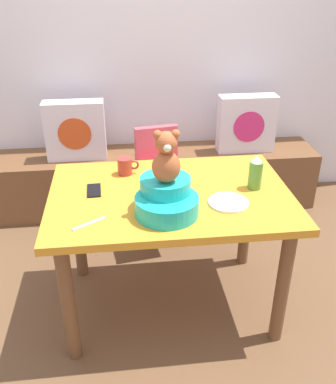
{
  "coord_description": "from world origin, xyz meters",
  "views": [
    {
      "loc": [
        -0.24,
        -1.92,
        1.79
      ],
      "look_at": [
        0.0,
        0.1,
        0.69
      ],
      "focal_mm": 40.09,
      "sensor_mm": 36.0,
      "label": 1
    }
  ],
  "objects_px": {
    "dining_table": "(170,211)",
    "highchair": "(161,170)",
    "ketchup_bottle": "(256,173)",
    "coffee_mug": "(125,166)",
    "pillow_floral_right": "(246,124)",
    "book_stack": "(163,147)",
    "infant_seat_teal": "(166,199)",
    "dinner_plate_near": "(228,202)",
    "teddy_bear": "(166,158)",
    "pillow_floral_left": "(75,131)",
    "cell_phone": "(94,190)"
  },
  "relations": [
    {
      "from": "teddy_bear",
      "to": "coffee_mug",
      "type": "xyz_separation_m",
      "value": [
        -0.18,
        0.43,
        -0.23
      ]
    },
    {
      "from": "dining_table",
      "to": "coffee_mug",
      "type": "bearing_deg",
      "value": 131.71
    },
    {
      "from": "pillow_floral_right",
      "to": "ketchup_bottle",
      "type": "bearing_deg",
      "value": -104.18
    },
    {
      "from": "book_stack",
      "to": "coffee_mug",
      "type": "bearing_deg",
      "value": -108.52
    },
    {
      "from": "teddy_bear",
      "to": "dinner_plate_near",
      "type": "relative_size",
      "value": 1.25
    },
    {
      "from": "coffee_mug",
      "to": "dinner_plate_near",
      "type": "relative_size",
      "value": 0.6
    },
    {
      "from": "dinner_plate_near",
      "to": "cell_phone",
      "type": "distance_m",
      "value": 0.69
    },
    {
      "from": "dining_table",
      "to": "infant_seat_teal",
      "type": "relative_size",
      "value": 3.76
    },
    {
      "from": "infant_seat_teal",
      "to": "pillow_floral_right",
      "type": "bearing_deg",
      "value": 59.88
    },
    {
      "from": "ketchup_bottle",
      "to": "coffee_mug",
      "type": "bearing_deg",
      "value": 159.32
    },
    {
      "from": "dining_table",
      "to": "infant_seat_teal",
      "type": "height_order",
      "value": "infant_seat_teal"
    },
    {
      "from": "infant_seat_teal",
      "to": "cell_phone",
      "type": "height_order",
      "value": "infant_seat_teal"
    },
    {
      "from": "book_stack",
      "to": "dinner_plate_near",
      "type": "distance_m",
      "value": 1.35
    },
    {
      "from": "pillow_floral_left",
      "to": "dinner_plate_near",
      "type": "distance_m",
      "value": 1.55
    },
    {
      "from": "ketchup_bottle",
      "to": "coffee_mug",
      "type": "height_order",
      "value": "ketchup_bottle"
    },
    {
      "from": "pillow_floral_right",
      "to": "coffee_mug",
      "type": "distance_m",
      "value": 1.32
    },
    {
      "from": "book_stack",
      "to": "cell_phone",
      "type": "distance_m",
      "value": 1.23
    },
    {
      "from": "dining_table",
      "to": "highchair",
      "type": "relative_size",
      "value": 1.57
    },
    {
      "from": "pillow_floral_left",
      "to": "pillow_floral_right",
      "type": "distance_m",
      "value": 1.3
    },
    {
      "from": "pillow_floral_left",
      "to": "ketchup_bottle",
      "type": "xyz_separation_m",
      "value": [
        1.01,
        -1.15,
        0.15
      ]
    },
    {
      "from": "highchair",
      "to": "ketchup_bottle",
      "type": "relative_size",
      "value": 4.27
    },
    {
      "from": "dinner_plate_near",
      "to": "teddy_bear",
      "type": "bearing_deg",
      "value": -172.29
    },
    {
      "from": "dining_table",
      "to": "coffee_mug",
      "type": "height_order",
      "value": "coffee_mug"
    },
    {
      "from": "infant_seat_teal",
      "to": "teddy_bear",
      "type": "relative_size",
      "value": 1.32
    },
    {
      "from": "book_stack",
      "to": "dining_table",
      "type": "xyz_separation_m",
      "value": [
        -0.09,
        -1.17,
        0.12
      ]
    },
    {
      "from": "teddy_bear",
      "to": "ketchup_bottle",
      "type": "height_order",
      "value": "teddy_bear"
    },
    {
      "from": "coffee_mug",
      "to": "dinner_plate_near",
      "type": "bearing_deg",
      "value": -38.57
    },
    {
      "from": "book_stack",
      "to": "ketchup_bottle",
      "type": "bearing_deg",
      "value": -73.2
    },
    {
      "from": "pillow_floral_right",
      "to": "dining_table",
      "type": "relative_size",
      "value": 0.35
    },
    {
      "from": "infant_seat_teal",
      "to": "dinner_plate_near",
      "type": "bearing_deg",
      "value": 7.62
    },
    {
      "from": "pillow_floral_right",
      "to": "book_stack",
      "type": "distance_m",
      "value": 0.67
    },
    {
      "from": "dining_table",
      "to": "ketchup_bottle",
      "type": "distance_m",
      "value": 0.48
    },
    {
      "from": "highchair",
      "to": "infant_seat_teal",
      "type": "distance_m",
      "value": 0.97
    },
    {
      "from": "pillow_floral_right",
      "to": "highchair",
      "type": "distance_m",
      "value": 0.84
    },
    {
      "from": "dinner_plate_near",
      "to": "pillow_floral_right",
      "type": "bearing_deg",
      "value": 70.33
    },
    {
      "from": "infant_seat_teal",
      "to": "coffee_mug",
      "type": "distance_m",
      "value": 0.47
    },
    {
      "from": "dining_table",
      "to": "highchair",
      "type": "xyz_separation_m",
      "value": [
        0.02,
        0.74,
        -0.11
      ]
    },
    {
      "from": "coffee_mug",
      "to": "ketchup_bottle",
      "type": "bearing_deg",
      "value": -20.68
    },
    {
      "from": "book_stack",
      "to": "dining_table",
      "type": "height_order",
      "value": "dining_table"
    },
    {
      "from": "ketchup_bottle",
      "to": "dinner_plate_near",
      "type": "bearing_deg",
      "value": -140.39
    },
    {
      "from": "highchair",
      "to": "dinner_plate_near",
      "type": "bearing_deg",
      "value": -74.36
    },
    {
      "from": "pillow_floral_left",
      "to": "highchair",
      "type": "bearing_deg",
      "value": -34.92
    },
    {
      "from": "cell_phone",
      "to": "pillow_floral_right",
      "type": "bearing_deg",
      "value": 41.75
    },
    {
      "from": "pillow_floral_left",
      "to": "dinner_plate_near",
      "type": "bearing_deg",
      "value": -56.98
    },
    {
      "from": "infant_seat_teal",
      "to": "ketchup_bottle",
      "type": "distance_m",
      "value": 0.52
    },
    {
      "from": "book_stack",
      "to": "coffee_mug",
      "type": "height_order",
      "value": "coffee_mug"
    },
    {
      "from": "teddy_bear",
      "to": "highchair",
      "type": "bearing_deg",
      "value": 85.88
    },
    {
      "from": "cell_phone",
      "to": "dinner_plate_near",
      "type": "bearing_deg",
      "value": -19.68
    },
    {
      "from": "highchair",
      "to": "dining_table",
      "type": "bearing_deg",
      "value": -91.92
    },
    {
      "from": "infant_seat_teal",
      "to": "dinner_plate_near",
      "type": "relative_size",
      "value": 1.65
    }
  ]
}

